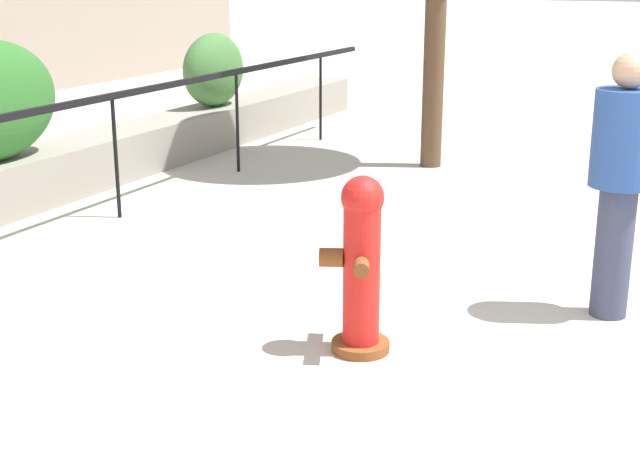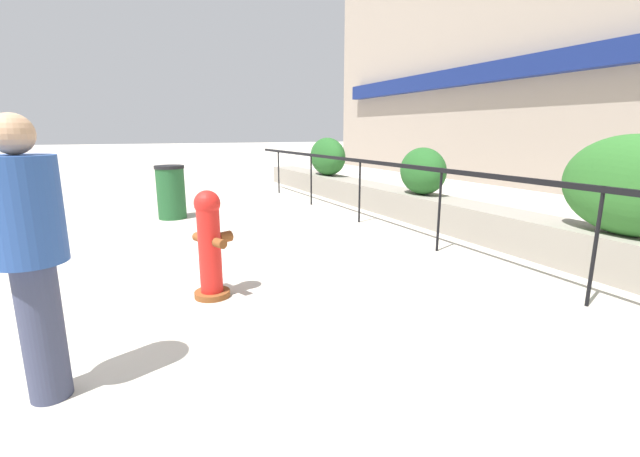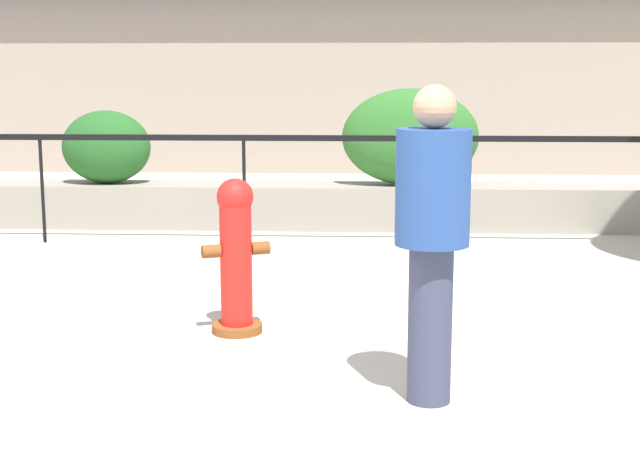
# 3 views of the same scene
# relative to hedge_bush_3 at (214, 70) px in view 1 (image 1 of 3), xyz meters

# --- Properties ---
(hedge_bush_3) EXTENTS (1.11, 0.58, 0.93)m
(hedge_bush_3) POSITION_rel_hedge_bush_3_xyz_m (0.00, 0.00, 0.00)
(hedge_bush_3) COLOR #427538
(hedge_bush_3) RESTS_ON planter_wall_low
(fire_hydrant) EXTENTS (0.47, 0.48, 1.08)m
(fire_hydrant) POSITION_rel_hedge_bush_3_xyz_m (-5.19, -4.28, -0.41)
(fire_hydrant) COLOR brown
(fire_hydrant) RESTS_ON ground
(pedestrian) EXTENTS (0.56, 0.56, 1.73)m
(pedestrian) POSITION_rel_hedge_bush_3_xyz_m (-3.94, -5.54, 0.02)
(pedestrian) COLOR #383D56
(pedestrian) RESTS_ON ground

